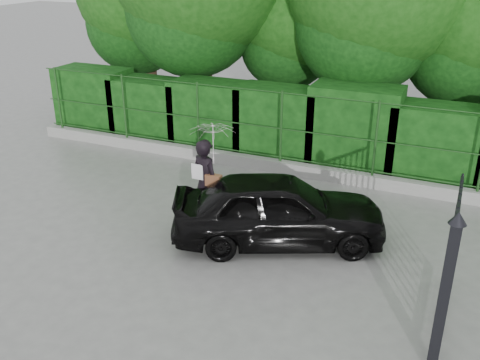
% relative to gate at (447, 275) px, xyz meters
% --- Properties ---
extents(ground, '(80.00, 80.00, 0.00)m').
position_rel_gate_xyz_m(ground, '(-4.60, 0.72, -1.19)').
color(ground, gray).
extents(kerb, '(14.00, 0.25, 0.30)m').
position_rel_gate_xyz_m(kerb, '(-4.60, 5.22, -1.04)').
color(kerb, '#9E9E99').
rests_on(kerb, ground).
extents(fence, '(14.13, 0.06, 1.80)m').
position_rel_gate_xyz_m(fence, '(-4.38, 5.22, 0.01)').
color(fence, '#1C4519').
rests_on(fence, kerb).
extents(hedge, '(14.20, 1.20, 2.15)m').
position_rel_gate_xyz_m(hedge, '(-4.47, 6.22, -0.21)').
color(hedge, black).
rests_on(hedge, ground).
extents(gate, '(0.22, 2.33, 2.36)m').
position_rel_gate_xyz_m(gate, '(0.00, 0.00, 0.00)').
color(gate, black).
rests_on(gate, ground).
extents(woman, '(0.99, 0.93, 2.13)m').
position_rel_gate_xyz_m(woman, '(-4.60, 2.11, 0.18)').
color(woman, black).
rests_on(woman, ground).
extents(car, '(4.32, 3.12, 1.37)m').
position_rel_gate_xyz_m(car, '(-3.07, 1.92, -0.50)').
color(car, black).
rests_on(car, ground).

